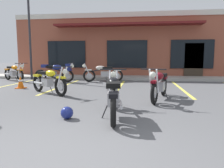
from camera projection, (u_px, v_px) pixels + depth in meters
The scene contains 13 objects.
ground_plane at pixel (107, 104), 5.85m from camera, with size 80.00×80.00×0.00m, color #515154.
sidewalk_kerb at pixel (126, 78), 12.63m from camera, with size 22.00×1.80×0.14m, color #A8A59E.
brick_storefront_building at pixel (130, 47), 16.33m from camera, with size 14.58×7.26×4.00m.
painted_stall_lines at pixel (120, 87), 9.10m from camera, with size 10.20×4.80×0.01m.
motorcycle_foreground_classic at pixel (113, 95), 4.59m from camera, with size 0.71×2.10×0.98m.
motorcycle_red_sportbike at pixel (49, 81), 7.38m from camera, with size 1.83×1.42×0.98m.
motorcycle_black_cruiser at pixel (159, 84), 6.37m from camera, with size 0.89×2.06×0.98m.
motorcycle_silver_naked at pixel (56, 72), 10.91m from camera, with size 2.11×0.66×0.98m.
motorcycle_blue_standard at pixel (103, 73), 11.05m from camera, with size 2.08×0.85×0.98m.
motorcycle_orange_scrambler at pixel (14, 72), 11.47m from camera, with size 1.86×1.37×0.98m.
helmet_on_pavement at pixel (67, 113), 4.40m from camera, with size 0.26×0.26×0.26m.
traffic_cone at pixel (21, 82), 8.74m from camera, with size 0.34×0.34×0.53m.
parking_lot_lamp_post at pixel (28, 18), 11.74m from camera, with size 0.24×0.76×5.27m.
Camera 1 is at (0.90, -2.32, 1.27)m, focal length 34.30 mm.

